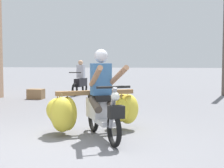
{
  "coord_description": "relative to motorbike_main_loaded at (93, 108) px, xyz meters",
  "views": [
    {
      "loc": [
        1.54,
        -4.86,
        1.38
      ],
      "look_at": [
        0.44,
        1.72,
        0.9
      ],
      "focal_mm": 52.45,
      "sensor_mm": 36.0,
      "label": 1
    }
  ],
  "objects": [
    {
      "name": "produce_crate",
      "position": [
        -3.29,
        5.18,
        -0.32
      ],
      "size": [
        0.56,
        0.4,
        0.36
      ],
      "primitive_type": "cube",
      "color": "olive",
      "rests_on": "ground"
    },
    {
      "name": "motorbike_main_loaded",
      "position": [
        0.0,
        0.0,
        0.0
      ],
      "size": [
        1.83,
        2.01,
        1.58
      ],
      "color": "black",
      "rests_on": "ground"
    },
    {
      "name": "motorbike_distant_ahead_left",
      "position": [
        -2.09,
        6.88,
        0.07
      ],
      "size": [
        0.5,
        1.62,
        1.4
      ],
      "color": "black",
      "rests_on": "ground"
    },
    {
      "name": "ground_plane",
      "position": [
        -0.2,
        -1.06,
        -0.5
      ],
      "size": [
        120.0,
        120.0,
        0.0
      ],
      "primitive_type": "plane",
      "color": "slate"
    }
  ]
}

